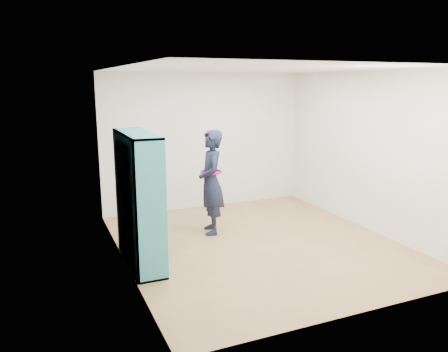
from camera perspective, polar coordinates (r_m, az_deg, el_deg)
name	(u,v)px	position (r m, az deg, el deg)	size (l,w,h in m)	color
floor	(258,244)	(6.76, 4.49, -8.79)	(4.50, 4.50, 0.00)	olive
ceiling	(261,69)	(6.32, 4.90, 13.80)	(4.50, 4.50, 0.00)	white
wall_left	(122,171)	(5.77, -13.17, 0.70)	(0.02, 4.50, 2.60)	silver
wall_right	(368,151)	(7.55, 18.25, 3.06)	(0.02, 4.50, 2.60)	silver
wall_back	(205,141)	(8.44, -2.48, 4.57)	(4.00, 0.02, 2.60)	silver
wall_front	(365,196)	(4.59, 17.91, -2.48)	(4.00, 0.02, 2.60)	silver
bookshelf	(137,202)	(5.89, -11.29, -3.32)	(0.39, 1.33, 1.78)	teal
person	(211,182)	(7.00, -1.68, -0.81)	(0.53, 0.69, 1.68)	black
smartphone	(201,175)	(7.02, -2.98, 0.14)	(0.02, 0.09, 0.12)	silver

